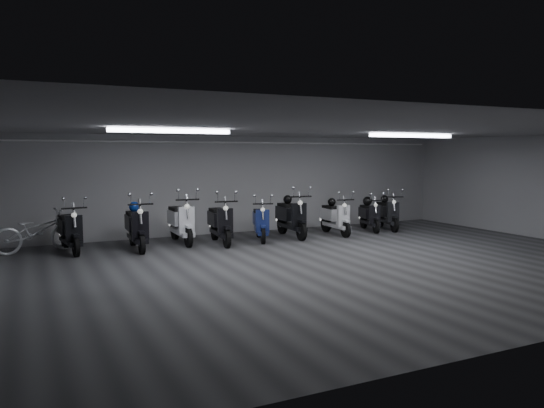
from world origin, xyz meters
name	(u,v)px	position (x,y,z in m)	size (l,w,h in m)	color
floor	(327,264)	(0.00, 0.00, -0.01)	(14.00, 10.00, 0.01)	#363638
ceiling	(329,128)	(0.00, 0.00, 2.80)	(14.00, 10.00, 0.01)	gray
back_wall	(237,185)	(0.00, 5.00, 1.40)	(14.00, 0.01, 2.80)	#98989B
fluor_strip_left	(171,131)	(-3.00, 1.00, 2.74)	(2.40, 0.18, 0.08)	white
fluor_strip_right	(412,136)	(3.00, 1.00, 2.74)	(2.40, 0.18, 0.08)	white
conduit	(238,143)	(0.00, 4.92, 2.62)	(0.05, 0.05, 13.60)	white
scooter_0	(69,224)	(-4.72, 3.69, 0.68)	(0.61, 1.82, 1.36)	black
scooter_1	(137,220)	(-3.24, 3.40, 0.71)	(0.64, 1.92, 1.43)	black
scooter_2	(181,215)	(-2.03, 3.83, 0.73)	(0.65, 1.96, 1.46)	white
scooter_3	(220,216)	(-1.15, 3.31, 0.71)	(0.63, 1.90, 1.41)	black
scooter_4	(261,217)	(-0.01, 3.34, 0.64)	(0.57, 1.72, 1.28)	navy
scooter_5	(292,211)	(1.00, 3.50, 0.73)	(0.65, 1.95, 1.46)	black
scooter_6	(336,212)	(2.33, 3.34, 0.65)	(0.58, 1.74, 1.29)	white
scooter_8	(370,211)	(3.66, 3.54, 0.59)	(0.53, 1.60, 1.19)	black
scooter_9	(387,208)	(4.28, 3.51, 0.65)	(0.58, 1.74, 1.30)	black
bicycle	(36,226)	(-5.42, 4.07, 0.61)	(0.67, 1.88, 1.22)	silver
helmet_0	(384,199)	(4.35, 3.74, 0.92)	(0.23, 0.23, 0.23)	black
helmet_1	(367,201)	(3.72, 3.76, 0.87)	(0.28, 0.28, 0.28)	black
helmet_2	(134,207)	(-3.23, 3.66, 1.01)	(0.26, 0.26, 0.26)	navy
helmet_3	(332,202)	(2.35, 3.58, 0.92)	(0.23, 0.23, 0.23)	black
helmet_4	(288,199)	(1.01, 3.77, 1.02)	(0.24, 0.24, 0.24)	black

